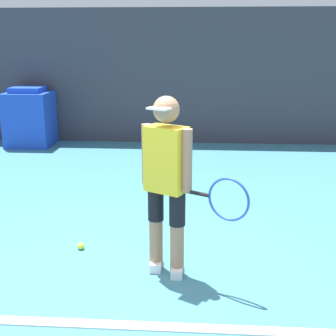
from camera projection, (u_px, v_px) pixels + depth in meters
The scene contains 6 objects.
ground_plane at pixel (110, 293), 3.80m from camera, with size 24.00×24.00×0.00m, color teal.
back_wall at pixel (165, 77), 9.05m from camera, with size 24.00×0.10×2.57m.
court_baseline at pixel (99, 324), 3.38m from camera, with size 21.60×0.10×0.01m.
tennis_player at pixel (168, 179), 3.93m from camera, with size 0.89×0.54×1.55m.
tennis_ball at pixel (81, 246), 4.58m from camera, with size 0.07×0.07×0.07m.
covered_chair at pixel (30, 118), 8.95m from camera, with size 0.83×0.78×1.12m.
Camera 1 is at (0.71, -3.35, 2.00)m, focal length 50.00 mm.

